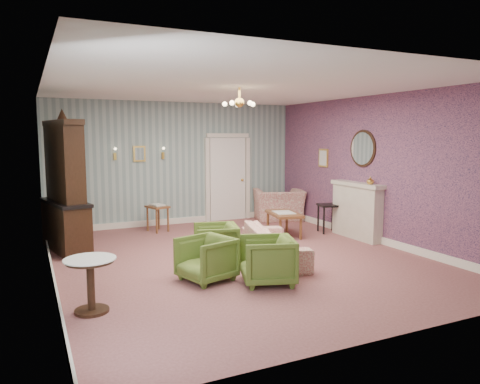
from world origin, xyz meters
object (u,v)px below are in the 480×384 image
olive_chair_b (206,257)px  coffee_table (284,224)px  wingback_chair (279,199)px  sofa_chintz (274,238)px  olive_chair_a (267,258)px  dresser (64,182)px  fireplace (357,210)px  olive_chair_c (216,241)px  side_table_black (328,218)px  pedestal_table (91,285)px

olive_chair_b → coffee_table: olive_chair_b is taller
wingback_chair → coffee_table: 1.92m
sofa_chintz → olive_chair_a: bearing=161.2°
dresser → fireplace: 5.74m
olive_chair_c → fireplace: 3.35m
coffee_table → side_table_black: size_ratio=1.57×
pedestal_table → side_table_black: bearing=25.5°
olive_chair_a → olive_chair_b: olive_chair_a is taller
olive_chair_a → dresser: (-2.44, 3.24, 0.89)m
olive_chair_c → coffee_table: (2.06, 1.26, -0.10)m
fireplace → coffee_table: fireplace is taller
olive_chair_b → dresser: size_ratio=0.28×
olive_chair_a → olive_chair_c: size_ratio=1.04×
olive_chair_a → olive_chair_b: bearing=-104.5°
olive_chair_a → pedestal_table: olive_chair_a is taller
olive_chair_b → wingback_chair: 5.13m
olive_chair_a → fireplace: fireplace is taller
olive_chair_b → coffee_table: bearing=112.5°
olive_chair_a → side_table_black: bearing=149.3°
pedestal_table → olive_chair_c: bearing=32.8°
olive_chair_c → dresser: 3.04m
olive_chair_c → side_table_black: bearing=124.8°
fireplace → coffee_table: size_ratio=1.42×
olive_chair_a → wingback_chair: wingback_chair is taller
fireplace → coffee_table: (-1.25, 0.82, -0.33)m
olive_chair_b → side_table_black: size_ratio=1.13×
olive_chair_c → fireplace: fireplace is taller
olive_chair_c → fireplace: size_ratio=0.51×
sofa_chintz → wingback_chair: bearing=-16.1°
dresser → side_table_black: 5.44m
fireplace → side_table_black: size_ratio=2.22×
olive_chair_c → pedestal_table: bearing=-42.2°
sofa_chintz → side_table_black: 2.59m
olive_chair_a → pedestal_table: 2.42m
olive_chair_b → olive_chair_c: size_ratio=1.00×
coffee_table → side_table_black: 1.05m
olive_chair_b → sofa_chintz: bearing=93.9°
coffee_table → side_table_black: bearing=-7.6°
fireplace → olive_chair_b: bearing=-161.2°
dresser → coffee_table: (4.26, -0.64, -1.01)m
sofa_chintz → pedestal_table: (-3.12, -1.09, -0.05)m
sofa_chintz → fireplace: 2.50m
sofa_chintz → pedestal_table: 3.31m
dresser → side_table_black: dresser is taller
side_table_black → pedestal_table: pedestal_table is taller
olive_chair_c → fireplace: bearing=112.6°
wingback_chair → sofa_chintz: bearing=76.8°
side_table_black → sofa_chintz: bearing=-146.6°
dresser → coffee_table: dresser is taller
dresser → side_table_black: (5.30, -0.78, -0.95)m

